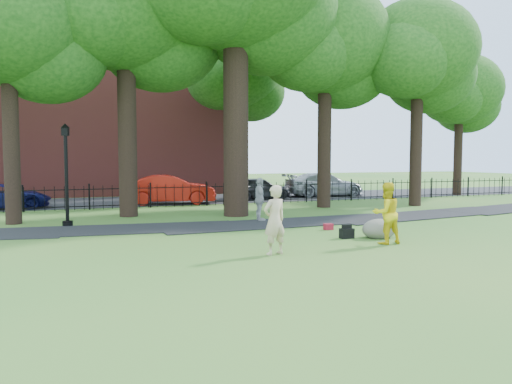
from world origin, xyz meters
name	(u,v)px	position (x,y,z in m)	size (l,w,h in m)	color
ground	(307,240)	(0.00, 0.00, 0.00)	(120.00, 120.00, 0.00)	#2E6423
footpath	(285,223)	(1.00, 3.90, 0.00)	(36.00, 2.60, 0.03)	black
street	(189,200)	(0.00, 16.00, 0.00)	(80.00, 7.00, 0.02)	black
iron_fence	(207,194)	(0.00, 12.00, 0.60)	(44.00, 0.04, 1.20)	black
brick_building	(109,110)	(-4.00, 24.00, 6.00)	(18.00, 8.00, 12.00)	brown
tree_row	(237,38)	(0.52, 8.40, 8.15)	(26.82, 7.96, 12.42)	black
woman	(274,220)	(-1.87, -1.79, 0.94)	(0.68, 0.45, 1.87)	tan
man	(386,213)	(1.92, -1.45, 0.93)	(0.90, 0.70, 1.86)	gold
pedestrian	(260,199)	(0.31, 4.88, 0.89)	(1.04, 0.43, 1.78)	#9E9EA3
boulder	(379,227)	(2.38, -0.43, 0.34)	(1.16, 0.87, 0.68)	#676156
lamppost	(66,176)	(-7.04, 5.98, 1.89)	(0.38, 0.38, 3.86)	black
backpack	(347,233)	(1.35, -0.15, 0.16)	(0.43, 0.27, 0.32)	black
red_bag	(328,227)	(1.73, 1.73, 0.11)	(0.32, 0.20, 0.22)	maroon
red_sedan	(170,190)	(-1.67, 13.50, 0.81)	(1.72, 4.94, 1.63)	#A7160C
navy_van	(1,197)	(-10.10, 13.75, 0.64)	(2.12, 4.60, 1.28)	#0C0F3F
grey_car	(258,188)	(4.04, 14.80, 0.70)	(1.64, 4.09, 1.39)	black
silver_car	(324,185)	(9.00, 15.40, 0.78)	(2.18, 5.37, 1.56)	#93959B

